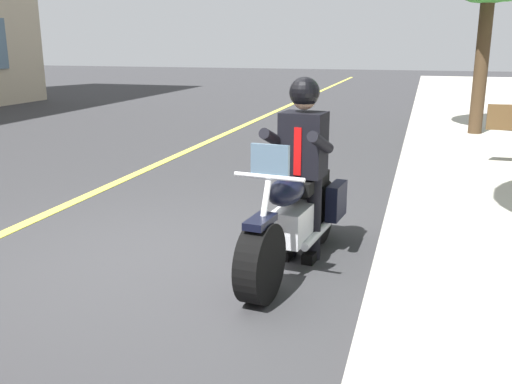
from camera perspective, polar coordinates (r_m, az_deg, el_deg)
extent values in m
plane|color=#333335|center=(5.57, -9.50, -6.71)|extent=(80.00, 80.00, 0.00)
cylinder|color=black|center=(4.52, 0.44, -7.23)|extent=(0.68, 0.27, 0.66)
cylinder|color=black|center=(5.90, 6.19, -1.94)|extent=(0.68, 0.27, 0.66)
cube|color=silver|center=(5.19, 3.81, -3.22)|extent=(0.59, 0.34, 0.32)
ellipsoid|color=black|center=(4.91, 3.12, 0.10)|extent=(0.59, 0.34, 0.24)
cube|color=black|center=(5.43, 5.08, 1.07)|extent=(0.73, 0.35, 0.12)
cube|color=black|center=(5.76, 8.18, -0.88)|extent=(0.41, 0.16, 0.36)
cube|color=black|center=(5.88, 4.04, -0.44)|extent=(0.41, 0.16, 0.36)
cylinder|color=silver|center=(4.44, 0.54, -3.92)|extent=(0.35, 0.09, 0.76)
cylinder|color=silver|center=(4.48, 1.33, 1.55)|extent=(0.10, 0.60, 0.04)
cube|color=black|center=(4.40, 0.45, -3.01)|extent=(0.38, 0.20, 0.06)
cylinder|color=silver|center=(5.47, 6.40, -4.09)|extent=(0.90, 0.18, 0.08)
cube|color=slate|center=(4.47, 1.44, 3.10)|extent=(0.07, 0.32, 0.28)
cylinder|color=black|center=(5.39, 5.89, -2.60)|extent=(0.14, 0.14, 0.84)
cube|color=black|center=(5.45, 5.60, -6.48)|extent=(0.27, 0.14, 0.10)
cylinder|color=black|center=(5.46, 3.48, -2.31)|extent=(0.14, 0.14, 0.84)
cube|color=black|center=(5.52, 3.21, -6.15)|extent=(0.27, 0.14, 0.10)
cube|color=black|center=(5.25, 4.84, 4.85)|extent=(0.36, 0.43, 0.60)
cube|color=red|center=(5.11, 4.27, 4.12)|extent=(0.03, 0.07, 0.44)
cylinder|color=black|center=(5.01, 6.61, 5.01)|extent=(0.56, 0.16, 0.28)
cylinder|color=black|center=(5.15, 1.89, 5.37)|extent=(0.56, 0.16, 0.28)
sphere|color=tan|center=(5.20, 4.95, 9.52)|extent=(0.22, 0.22, 0.22)
sphere|color=black|center=(5.19, 4.96, 10.07)|extent=(0.28, 0.28, 0.28)
cylinder|color=#42301E|center=(12.87, 21.96, 12.07)|extent=(0.28, 0.28, 2.94)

